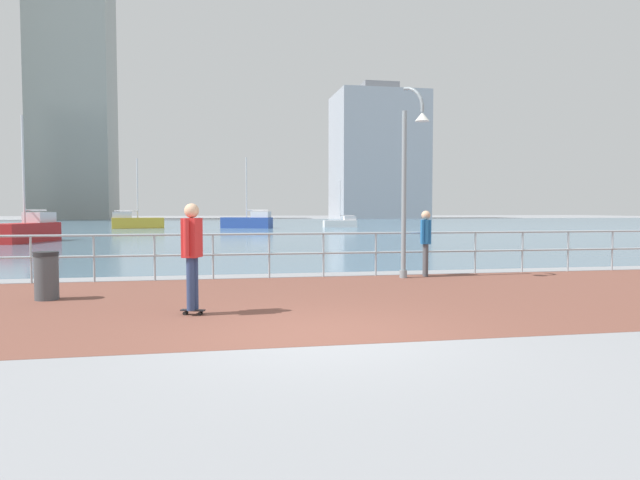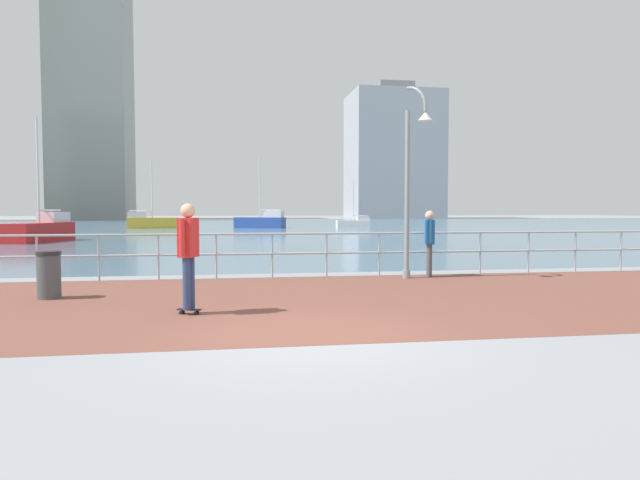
% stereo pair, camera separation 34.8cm
% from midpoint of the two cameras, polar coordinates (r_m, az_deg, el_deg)
% --- Properties ---
extents(ground, '(220.00, 220.00, 0.00)m').
position_cam_midpoint_polar(ground, '(47.77, -9.26, 0.96)').
color(ground, gray).
extents(brick_paving, '(28.00, 7.30, 0.01)m').
position_cam_midpoint_polar(brick_paving, '(10.92, -4.12, -6.08)').
color(brick_paving, brown).
rests_on(brick_paving, ground).
extents(harbor_water, '(180.00, 88.00, 0.00)m').
position_cam_midpoint_polar(harbor_water, '(59.40, -9.56, 1.37)').
color(harbor_water, slate).
rests_on(harbor_water, ground).
extents(waterfront_railing, '(25.25, 0.06, 1.15)m').
position_cam_midpoint_polar(waterfront_railing, '(14.44, -5.81, -0.70)').
color(waterfront_railing, '#9EADB7').
rests_on(waterfront_railing, ground).
extents(lamppost, '(0.57, 0.73, 4.80)m').
position_cam_midpoint_polar(lamppost, '(14.42, 8.29, 6.68)').
color(lamppost, gray).
rests_on(lamppost, ground).
extents(skateboarder, '(0.41, 0.55, 1.84)m').
position_cam_midpoint_polar(skateboarder, '(9.58, -13.72, -0.75)').
color(skateboarder, black).
rests_on(skateboarder, ground).
extents(bystander, '(0.32, 0.55, 1.71)m').
position_cam_midpoint_polar(bystander, '(14.99, 9.89, 0.24)').
color(bystander, '#4C4C51').
rests_on(bystander, ground).
extents(trash_bin, '(0.46, 0.46, 0.93)m').
position_cam_midpoint_polar(trash_bin, '(12.21, -26.47, -3.22)').
color(trash_bin, '#474C51').
rests_on(trash_bin, ground).
extents(sailboat_red, '(3.21, 1.00, 4.51)m').
position_cam_midpoint_polar(sailboat_red, '(55.03, 1.95, 1.72)').
color(sailboat_red, white).
rests_on(sailboat_red, ground).
extents(sailboat_teal, '(4.83, 3.18, 6.53)m').
position_cam_midpoint_polar(sailboat_teal, '(53.11, -7.37, 1.86)').
color(sailboat_teal, '#284799').
rests_on(sailboat_teal, ground).
extents(sailboat_blue, '(2.57, 4.96, 6.67)m').
position_cam_midpoint_polar(sailboat_blue, '(34.11, -27.56, 0.88)').
color(sailboat_blue, '#B21E1E').
rests_on(sailboat_blue, ground).
extents(sailboat_ivory, '(4.72, 2.16, 6.38)m').
position_cam_midpoint_polar(sailboat_ivory, '(54.77, -18.13, 1.75)').
color(sailboat_ivory, gold).
rests_on(sailboat_ivory, ground).
extents(tower_brick, '(16.88, 13.69, 25.94)m').
position_cam_midpoint_polar(tower_brick, '(112.01, 5.76, 8.40)').
color(tower_brick, '#A3A8B2').
rests_on(tower_brick, ground).
extents(tower_steel, '(13.21, 11.60, 43.45)m').
position_cam_midpoint_polar(tower_steel, '(112.34, -23.57, 12.65)').
color(tower_steel, '#939993').
rests_on(tower_steel, ground).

